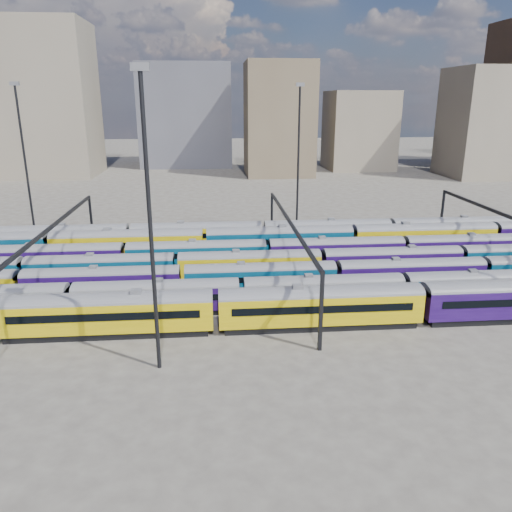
{
  "coord_description": "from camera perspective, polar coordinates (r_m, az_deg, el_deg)",
  "views": [
    {
      "loc": [
        0.25,
        -62.28,
        23.0
      ],
      "look_at": [
        5.67,
        0.92,
        3.0
      ],
      "focal_mm": 35.0,
      "sensor_mm": 36.0,
      "label": 1
    }
  ],
  "objects": [
    {
      "name": "rake_1",
      "position": [
        57.51,
        7.72,
        -3.65
      ],
      "size": [
        130.8,
        2.73,
        4.59
      ],
      "color": "black",
      "rests_on": "ground"
    },
    {
      "name": "rake_3",
      "position": [
        65.73,
        -0.72,
        -0.7
      ],
      "size": [
        95.68,
        2.81,
        4.71
      ],
      "color": "black",
      "rests_on": "ground"
    },
    {
      "name": "rake_4",
      "position": [
        70.37,
        -6.77,
        0.48
      ],
      "size": [
        138.69,
        2.9,
        4.87
      ],
      "color": "black",
      "rests_on": "ground"
    },
    {
      "name": "rake_5",
      "position": [
        75.66,
        2.7,
        2.09
      ],
      "size": [
        112.46,
        3.29,
        5.56
      ],
      "color": "black",
      "rests_on": "ground"
    },
    {
      "name": "rake_6",
      "position": [
        79.95,
        -6.76,
        2.68
      ],
      "size": [
        146.94,
        3.07,
        5.17
      ],
      "color": "black",
      "rests_on": "ground"
    },
    {
      "name": "mast_1",
      "position": [
        90.0,
        -24.93,
        10.15
      ],
      "size": [
        1.4,
        0.5,
        25.6
      ],
      "color": "black",
      "rests_on": "ground"
    },
    {
      "name": "rake_0",
      "position": [
        52.58,
        -16.66,
        -5.87
      ],
      "size": [
        151.96,
        3.17,
        5.35
      ],
      "color": "black",
      "rests_on": "ground"
    },
    {
      "name": "gantry_2",
      "position": [
        65.09,
        3.87,
        3.04
      ],
      "size": [
        0.35,
        40.35,
        8.03
      ],
      "color": "black",
      "rests_on": "ground"
    },
    {
      "name": "mast_3",
      "position": [
        88.0,
        4.87,
        11.55
      ],
      "size": [
        1.4,
        0.5,
        25.6
      ],
      "color": "black",
      "rests_on": "ground"
    },
    {
      "name": "ground",
      "position": [
        66.4,
        -4.82,
        -2.83
      ],
      "size": [
        500.0,
        500.0,
        0.0
      ],
      "primitive_type": "plane",
      "color": "#423D37",
      "rests_on": "ground"
    },
    {
      "name": "gantry_1",
      "position": [
        67.47,
        -22.23,
        2.27
      ],
      "size": [
        0.35,
        40.35,
        8.03
      ],
      "color": "black",
      "rests_on": "ground"
    },
    {
      "name": "gantry_3",
      "position": [
        75.65,
        26.99,
        3.2
      ],
      "size": [
        0.35,
        40.35,
        8.03
      ],
      "color": "black",
      "rests_on": "ground"
    },
    {
      "name": "mast_2",
      "position": [
        41.62,
        -12.07,
        4.57
      ],
      "size": [
        1.4,
        0.5,
        25.6
      ],
      "color": "black",
      "rests_on": "ground"
    },
    {
      "name": "rake_2",
      "position": [
        61.0,
        -8.41,
        -2.4
      ],
      "size": [
        113.38,
        2.77,
        4.65
      ],
      "color": "black",
      "rests_on": "ground"
    }
  ]
}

